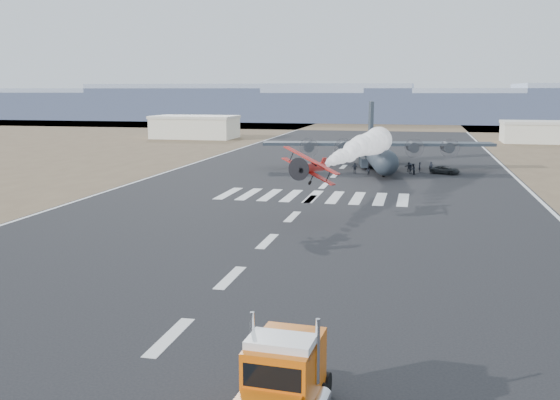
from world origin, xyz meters
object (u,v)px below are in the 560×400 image
(crew_a, at_px, (419,167))
(crew_b, at_px, (413,169))
(support_vehicle, at_px, (445,170))
(crew_g, at_px, (431,167))
(crew_f, at_px, (409,167))
(aerobatic_biplane, at_px, (310,167))
(crew_c, at_px, (411,169))
(hangar_right, at_px, (541,132))
(transport_aircraft, at_px, (376,151))
(hangar_left, at_px, (195,127))
(crew_h, at_px, (368,170))
(crew_e, at_px, (306,169))
(crew_d, at_px, (355,168))
(semi_truck, at_px, (281,382))

(crew_a, relative_size, crew_b, 0.88)
(support_vehicle, height_order, crew_g, crew_g)
(crew_b, distance_m, crew_f, 4.06)
(aerobatic_biplane, relative_size, crew_c, 3.70)
(hangar_right, distance_m, transport_aircraft, 77.39)
(hangar_left, distance_m, transport_aircraft, 84.42)
(hangar_right, bearing_deg, crew_f, -115.66)
(hangar_right, distance_m, support_vehicle, 77.46)
(crew_h, bearing_deg, crew_c, 77.01)
(crew_e, bearing_deg, aerobatic_biplane, -155.28)
(support_vehicle, bearing_deg, crew_h, 130.96)
(hangar_left, height_order, crew_b, hangar_left)
(aerobatic_biplane, distance_m, crew_d, 40.78)
(crew_f, bearing_deg, semi_truck, 59.22)
(support_vehicle, xyz_separation_m, crew_f, (-6.16, 1.83, 0.16))
(crew_e, bearing_deg, crew_c, -63.39)
(transport_aircraft, bearing_deg, semi_truck, -98.33)
(hangar_left, distance_m, hangar_right, 98.13)
(hangar_right, xyz_separation_m, crew_b, (-33.08, -74.46, -2.06))
(crew_d, bearing_deg, crew_g, 14.76)
(semi_truck, bearing_deg, crew_a, 89.81)
(aerobatic_biplane, bearing_deg, crew_g, 81.57)
(support_vehicle, relative_size, crew_h, 3.14)
(support_vehicle, relative_size, crew_a, 2.99)
(semi_truck, distance_m, crew_a, 88.39)
(crew_g, bearing_deg, crew_e, -158.70)
(hangar_right, distance_m, crew_c, 80.56)
(crew_a, xyz_separation_m, crew_c, (-1.50, -3.37, 0.04))
(crew_d, bearing_deg, crew_e, -170.63)
(hangar_right, height_order, crew_e, hangar_right)
(hangar_right, distance_m, crew_d, 86.58)
(crew_f, bearing_deg, crew_e, -7.09)
(crew_a, relative_size, crew_f, 0.97)
(semi_truck, distance_m, crew_b, 83.73)
(crew_b, xyz_separation_m, crew_e, (-17.95, -2.71, -0.16))
(semi_truck, xyz_separation_m, crew_g, (7.48, 87.48, -1.03))
(transport_aircraft, bearing_deg, crew_f, -44.40)
(aerobatic_biplane, distance_m, crew_c, 43.89)
(crew_c, distance_m, crew_g, 4.37)
(hangar_left, relative_size, crew_c, 14.02)
(hangar_right, height_order, support_vehicle, hangar_right)
(transport_aircraft, relative_size, crew_b, 21.98)
(crew_a, height_order, crew_g, crew_g)
(transport_aircraft, relative_size, crew_a, 25.02)
(crew_c, bearing_deg, crew_d, 18.70)
(crew_a, bearing_deg, crew_d, -53.66)
(transport_aircraft, height_order, crew_b, transport_aircraft)
(crew_e, bearing_deg, crew_a, -55.04)
(hangar_left, xyz_separation_m, aerobatic_biplane, (54.31, -110.62, 2.51))
(semi_truck, distance_m, crew_e, 82.02)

